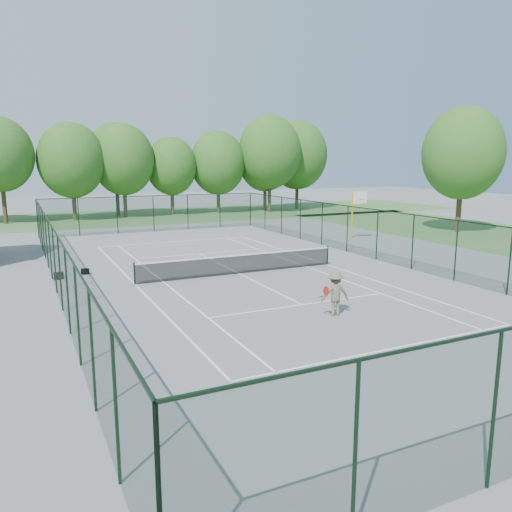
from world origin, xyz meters
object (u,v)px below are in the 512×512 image
(basketball_goal, at_px, (356,205))
(tennis_player, at_px, (335,293))
(tennis_net, at_px, (240,263))
(sports_bag_a, at_px, (59,276))

(basketball_goal, bearing_deg, tennis_player, -128.96)
(tennis_net, bearing_deg, sports_bag_a, 162.19)
(tennis_net, xyz_separation_m, sports_bag_a, (-8.71, 2.80, -0.40))
(basketball_goal, height_order, tennis_player, basketball_goal)
(tennis_net, relative_size, basketball_goal, 3.04)
(tennis_net, bearing_deg, basketball_goal, 29.07)
(sports_bag_a, bearing_deg, tennis_net, -20.42)
(basketball_goal, relative_size, tennis_player, 1.99)
(basketball_goal, distance_m, tennis_player, 19.67)
(basketball_goal, xyz_separation_m, tennis_player, (-12.32, -15.23, -1.71))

